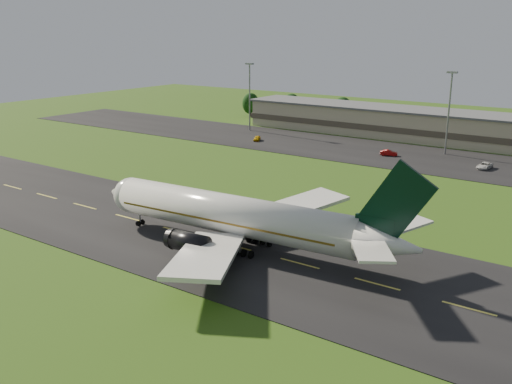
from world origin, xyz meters
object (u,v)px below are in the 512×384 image
Objects in this scene: terminal at (470,130)px; service_vehicle_a at (257,138)px; service_vehicle_b at (389,153)px; service_vehicle_c at (485,166)px; airliner at (237,216)px; light_mast_centre at (450,103)px; light_mast_west at (250,89)px.

terminal is 37.17× the size of service_vehicle_a.
service_vehicle_c reaches higher than service_vehicle_b.
airliner is 2.52× the size of light_mast_centre.
airliner is at bearing -55.22° from light_mast_west.
airliner is 2.52× the size of light_mast_west.
terminal reaches higher than service_vehicle_c.
light_mast_west is at bearing 58.30° from service_vehicle_b.
airliner is 71.59m from service_vehicle_c.
service_vehicle_c is at bearing -68.07° from terminal.
terminal is (5.88, 96.12, -0.67)m from airliner.
airliner reaches higher than terminal.
light_mast_west is 4.87× the size of service_vehicle_b.
light_mast_centre is at bearing 0.00° from light_mast_west.
airliner is 80.47m from light_mast_centre.
service_vehicle_b is at bearing 90.81° from airliner.
terminal is 18.45m from light_mast_centre.
service_vehicle_c is (16.58, 69.54, -3.86)m from airliner.
service_vehicle_b is (-12.10, -26.08, -3.20)m from terminal.
terminal is 28.93m from service_vehicle_b.
service_vehicle_b is (37.69, 2.70, 0.02)m from service_vehicle_a.
airliner is 80.49m from service_vehicle_a.
light_mast_centre reaches higher than service_vehicle_a.
service_vehicle_b is at bearing -11.35° from light_mast_west.
terminal is 57.60m from service_vehicle_a.
light_mast_centre is 19.93m from service_vehicle_c.
service_vehicle_b is at bearing -137.23° from light_mast_centre.
terminal is 7.13× the size of light_mast_centre.
airliner is 12.29× the size of service_vehicle_b.
terminal is 64.10m from light_mast_west.
airliner reaches higher than service_vehicle_b.
service_vehicle_b is at bearing -114.89° from terminal.
service_vehicle_b is at bearing -20.45° from service_vehicle_a.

